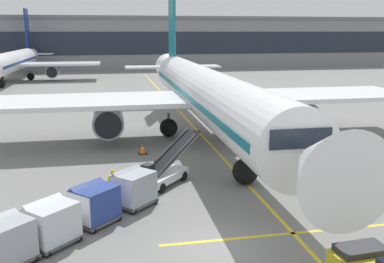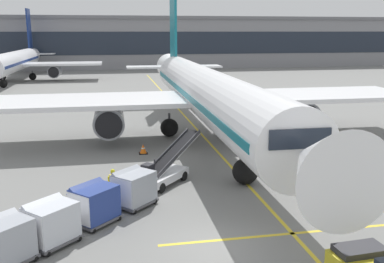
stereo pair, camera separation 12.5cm
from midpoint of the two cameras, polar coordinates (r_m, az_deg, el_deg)
The scene contains 15 objects.
ground_plane at distance 18.73m, azimuth 3.57°, elevation -14.89°, with size 600.00×600.00×0.00m, color slate.
parked_airplane at distance 35.91m, azimuth 1.79°, elevation 5.15°, with size 35.56×45.69×15.42m.
belt_loader at distance 25.70m, azimuth -3.46°, elevation -5.00°, with size 4.53×4.92×2.63m.
baggage_cart_lead at distance 22.49m, azimuth -7.55°, elevation -7.27°, with size 2.55×2.54×1.91m.
baggage_cart_second at distance 20.86m, azimuth -12.59°, elevation -9.15°, with size 2.55×2.54×1.91m.
baggage_cart_third at distance 19.40m, azimuth -17.90°, elevation -11.23°, with size 2.55×2.54×1.91m.
baggage_cart_fourth at distance 18.44m, azimuth -23.41°, elevation -13.03°, with size 2.55×2.54×1.91m.
ground_crew_by_loader at distance 22.59m, azimuth -6.97°, elevation -7.18°, with size 0.26×0.57×1.74m.
ground_crew_by_carts at distance 23.33m, azimuth -10.16°, elevation -6.62°, with size 0.53×0.37×1.74m.
ground_crew_marshaller at distance 21.98m, azimuth -7.73°, elevation -7.78°, with size 0.53×0.38×1.74m.
safety_cone_engine_keepout at distance 31.97m, azimuth -6.32°, elevation -2.30°, with size 0.63×0.63×0.72m.
apron_guidance_line_lead_in at distance 35.85m, azimuth 2.03°, elevation -1.10°, with size 0.20×110.00×0.01m.
apron_guidance_line_stop_bar at distance 20.31m, azimuth 13.20°, elevation -12.89°, with size 12.00×0.20×0.01m.
terminal_building at distance 110.89m, azimuth -1.35°, elevation 11.65°, with size 127.09×15.33×12.17m.
distant_airplane at distance 84.42m, azimuth -22.17°, elevation 8.47°, with size 30.38×39.58×13.31m.
Camera 2 is at (-4.15, -16.02, 8.78)m, focal length 40.62 mm.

